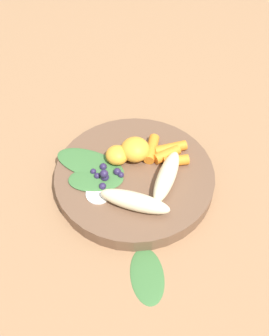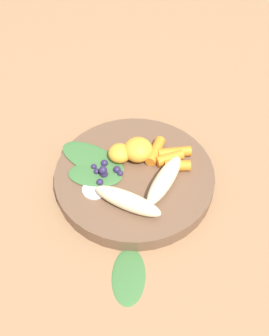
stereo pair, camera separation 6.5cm
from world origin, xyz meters
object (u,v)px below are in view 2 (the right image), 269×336
Objects in this scene: banana_peeled_right at (128,201)px; orange_segment_near at (120,153)px; banana_peeled_left at (165,179)px; kale_leaf_stray at (129,275)px; bowl at (135,177)px.

orange_segment_near is at bearing 125.05° from banana_peeled_right.
banana_peeled_left reaches higher than kale_leaf_stray.
banana_peeled_right is at bearing 155.04° from banana_peeled_left.
orange_segment_near reaches higher than bowl.
banana_peeled_left is 0.17m from kale_leaf_stray.
banana_peeled_left is at bearing 62.79° from banana_peeled_right.
kale_leaf_stray is (-0.13, 0.17, -0.04)m from orange_segment_near.
bowl is at bearing 108.04° from banana_peeled_right.
banana_peeled_right and orange_segment_near have the same top height.
orange_segment_near is 0.22m from kale_leaf_stray.
kale_leaf_stray is (-0.09, 0.16, -0.01)m from bowl.
orange_segment_near is (0.10, -0.01, 0.00)m from banana_peeled_left.
orange_segment_near is 0.44× the size of kale_leaf_stray.
banana_peeled_right reaches higher than kale_leaf_stray.
banana_peeled_left is 1.00× the size of banana_peeled_right.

